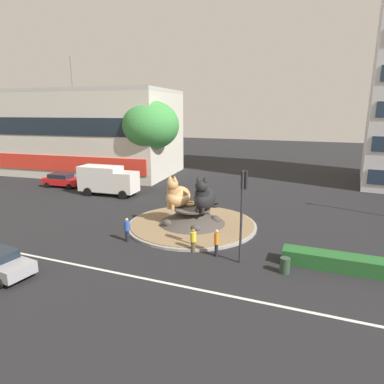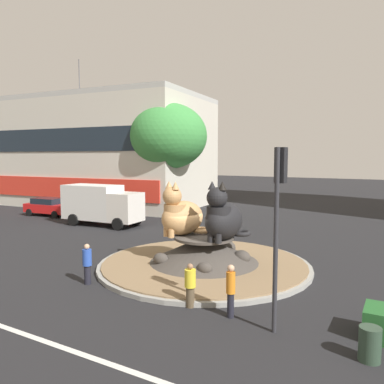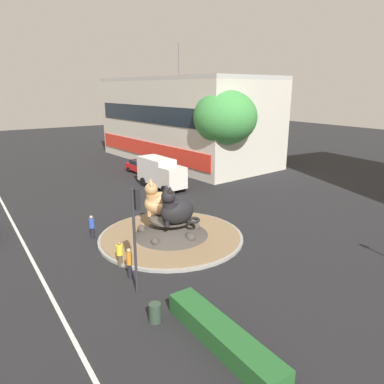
% 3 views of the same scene
% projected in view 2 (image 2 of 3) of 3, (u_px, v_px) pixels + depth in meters
% --- Properties ---
extents(ground_plane, '(160.00, 160.00, 0.00)m').
position_uv_depth(ground_plane, '(204.00, 266.00, 18.26)').
color(ground_plane, black).
extents(lane_centreline, '(112.00, 0.20, 0.01)m').
position_uv_depth(lane_centreline, '(58.00, 346.00, 10.61)').
color(lane_centreline, silver).
rests_on(lane_centreline, ground).
extents(roundabout_island, '(10.09, 10.09, 1.48)m').
position_uv_depth(roundabout_island, '(204.00, 255.00, 18.21)').
color(roundabout_island, gray).
rests_on(roundabout_island, ground).
extents(cat_statue_calico, '(2.39, 2.69, 2.64)m').
position_uv_depth(cat_statue_calico, '(181.00, 215.00, 18.32)').
color(cat_statue_calico, tan).
rests_on(cat_statue_calico, roundabout_island).
extents(cat_statue_black, '(1.87, 2.74, 2.71)m').
position_uv_depth(cat_statue_black, '(223.00, 218.00, 17.28)').
color(cat_statue_black, black).
rests_on(cat_statue_black, roundabout_island).
extents(traffic_light_mast, '(0.36, 0.46, 5.54)m').
position_uv_depth(traffic_light_mast, '(278.00, 205.00, 11.18)').
color(traffic_light_mast, '#2D2D33').
rests_on(traffic_light_mast, ground).
extents(shophouse_block, '(27.64, 14.79, 16.01)m').
position_uv_depth(shophouse_block, '(89.00, 152.00, 43.31)').
color(shophouse_block, beige).
rests_on(shophouse_block, ground).
extents(broadleaf_tree_behind_island, '(6.95, 6.95, 10.05)m').
position_uv_depth(broadleaf_tree_behind_island, '(169.00, 136.00, 34.27)').
color(broadleaf_tree_behind_island, brown).
rests_on(broadleaf_tree_behind_island, ground).
extents(pedestrian_yellow_shirt, '(0.39, 0.39, 1.56)m').
position_uv_depth(pedestrian_yellow_shirt, '(190.00, 285.00, 13.27)').
color(pedestrian_yellow_shirt, brown).
rests_on(pedestrian_yellow_shirt, ground).
extents(pedestrian_blue_shirt, '(0.37, 0.37, 1.69)m').
position_uv_depth(pedestrian_blue_shirt, '(87.00, 263.00, 15.67)').
color(pedestrian_blue_shirt, black).
rests_on(pedestrian_blue_shirt, ground).
extents(pedestrian_orange_shirt, '(0.30, 0.30, 1.77)m').
position_uv_depth(pedestrian_orange_shirt, '(231.00, 289.00, 12.40)').
color(pedestrian_orange_shirt, black).
rests_on(pedestrian_orange_shirt, ground).
extents(hatchback_near_shophouse, '(4.66, 2.38, 1.57)m').
position_uv_depth(hatchback_near_shophouse, '(49.00, 206.00, 33.82)').
color(hatchback_near_shophouse, red).
rests_on(hatchback_near_shophouse, ground).
extents(delivery_box_truck, '(6.43, 2.83, 3.07)m').
position_uv_depth(delivery_box_truck, '(101.00, 204.00, 29.08)').
color(delivery_box_truck, silver).
rests_on(delivery_box_truck, ground).
extents(litter_bin, '(0.56, 0.56, 0.90)m').
position_uv_depth(litter_bin, '(370.00, 344.00, 9.80)').
color(litter_bin, '#2D4233').
rests_on(litter_bin, ground).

